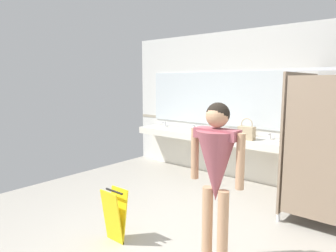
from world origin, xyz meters
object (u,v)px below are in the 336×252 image
(person_standing, at_px, (216,165))
(wet_floor_sign, at_px, (115,215))
(handbag, at_px, (247,132))
(soap_dispenser, at_px, (250,133))

(person_standing, relative_size, wet_floor_sign, 2.66)
(person_standing, bearing_deg, handbag, 109.24)
(handbag, bearing_deg, soap_dispenser, 104.52)
(person_standing, height_order, handbag, person_standing)
(person_standing, distance_m, wet_floor_sign, 1.42)
(person_standing, xyz_separation_m, wet_floor_sign, (-1.16, -0.32, -0.74))
(wet_floor_sign, bearing_deg, soap_dispenser, 85.83)
(person_standing, xyz_separation_m, soap_dispenser, (-0.94, 2.77, -0.13))
(soap_dispenser, bearing_deg, person_standing, -71.24)
(person_standing, bearing_deg, wet_floor_sign, -164.62)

